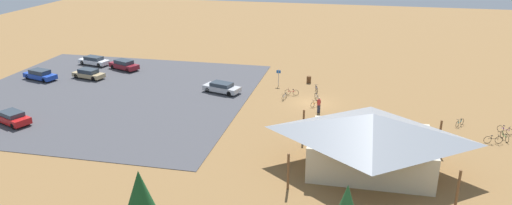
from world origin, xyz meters
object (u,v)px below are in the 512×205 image
Objects in this scene: bicycle_silver_front_row at (316,97)px; car_tan_end_stall at (89,74)px; car_silver_by_curb at (222,87)px; car_red_mid_lot at (12,117)px; bicycle_white_by_bin at (284,96)px; visitor_crossing_yard at (319,105)px; bicycle_orange_yard_front at (316,103)px; bicycle_black_near_porch at (493,140)px; lot_sign at (279,75)px; bike_pavilion at (371,138)px; bicycle_green_lone_west at (504,137)px; car_white_front_row at (94,61)px; bicycle_purple_edge_north at (505,130)px; bicycle_teal_trailside at (460,123)px; bicycle_red_yard_center at (292,92)px; bicycle_blue_edge_south at (316,89)px; car_maroon_aisle_side at (124,65)px; trash_bin at (309,80)px; car_blue_back_corner at (40,75)px.

bicycle_silver_front_row is 31.63m from car_tan_end_stall.
car_red_mid_lot is (18.78, 14.60, 0.02)m from car_silver_by_curb.
visitor_crossing_yard is at bearing 141.19° from bicycle_white_by_bin.
bicycle_white_by_bin is at bearing -23.30° from bicycle_orange_yard_front.
bicycle_black_near_porch is (-17.72, 6.61, 0.04)m from bicycle_orange_yard_front.
bicycle_black_near_porch is at bearing 167.55° from car_tan_end_stall.
lot_sign reaches higher than bicycle_white_by_bin.
bike_pavilion is at bearing 113.56° from visitor_crossing_yard.
bicycle_green_lone_west is 1.65m from bicycle_black_near_porch.
car_white_front_row reaches higher than bicycle_black_near_porch.
bicycle_white_by_bin is 0.93× the size of bicycle_black_near_porch.
bicycle_black_near_porch is at bearing 58.39° from bicycle_purple_edge_north.
bicycle_teal_trailside is at bearing -14.67° from bicycle_purple_edge_north.
bicycle_blue_edge_south is at bearing -143.69° from bicycle_red_yard_center.
car_maroon_aisle_side reaches higher than bicycle_green_lone_west.
car_maroon_aisle_side is 21.71m from car_red_mid_lot.
bike_pavilion is 2.60× the size of car_white_front_row.
trash_bin is at bearing -105.08° from bicycle_red_yard_center.
car_red_mid_lot is at bearing 29.45° from bicycle_red_yard_center.
bicycle_white_by_bin is (-1.64, 5.09, -1.05)m from lot_sign.
car_blue_back_corner reaches higher than bicycle_silver_front_row.
bicycle_black_near_porch is at bearing 161.06° from car_maroon_aisle_side.
car_blue_back_corner reaches higher than bicycle_green_lone_west.
trash_bin is at bearing -34.78° from bicycle_green_lone_west.
bicycle_black_near_porch is 0.36× the size of car_maroon_aisle_side.
trash_bin is at bearing 176.79° from car_white_front_row.
visitor_crossing_yard is at bearing -15.33° from bicycle_black_near_porch.
bicycle_black_near_porch is at bearing 146.46° from bicycle_blue_edge_south.
bicycle_green_lone_west is 0.34× the size of car_silver_by_curb.
bicycle_blue_edge_south is 0.87× the size of bicycle_black_near_porch.
bicycle_orange_yard_front is at bearing -158.40° from car_red_mid_lot.
bicycle_teal_trailside reaches higher than bicycle_purple_edge_north.
bicycle_teal_trailside is 0.76× the size of visitor_crossing_yard.
car_blue_back_corner is at bearing -5.39° from bicycle_teal_trailside.
bicycle_green_lone_west is (-19.12, 7.83, -0.01)m from bicycle_silver_front_row.
bicycle_purple_edge_north reaches higher than bicycle_white_by_bin.
bicycle_silver_front_row is 4.26m from visitor_crossing_yard.
bike_pavilion is at bearing 176.48° from car_red_mid_lot.
car_white_front_row is (3.75, -22.95, -0.02)m from car_red_mid_lot.
car_silver_by_curb is at bearing 32.45° from trash_bin.
bike_pavilion is 18.03m from bicycle_silver_front_row.
trash_bin is 0.19× the size of car_tan_end_stall.
car_red_mid_lot reaches higher than car_white_front_row.
bicycle_white_by_bin is at bearing 68.56° from bicycle_red_yard_center.
car_red_mid_lot is (36.84, -2.27, -2.19)m from bike_pavilion.
car_silver_by_curb is 19.72m from car_tan_end_stall.
bicycle_green_lone_west is at bearing 165.66° from car_silver_by_curb.
bicycle_silver_front_row is 20.66m from bicycle_green_lone_west.
bicycle_black_near_porch is at bearing 164.67° from visitor_crossing_yard.
car_maroon_aisle_side reaches higher than car_tan_end_stall.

